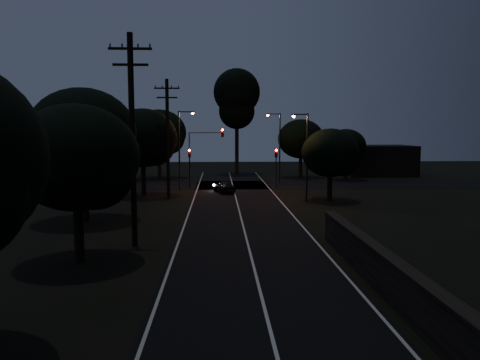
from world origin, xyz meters
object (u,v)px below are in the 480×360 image
signal_mast (205,147)px  streetlight_c (305,151)px  utility_pole_far (168,137)px  streetlight_a (181,144)px  tall_pine (237,98)px  streetlight_b (278,143)px  signal_left (190,161)px  utility_pole_mid (132,137)px  signal_right (276,161)px  car (224,187)px

signal_mast → streetlight_c: (8.74, -9.99, 0.01)m
utility_pole_far → streetlight_c: (11.83, -2.00, -1.13)m
streetlight_a → utility_pole_far: bearing=-96.6°
tall_pine → streetlight_b: (4.31, -11.00, -5.75)m
signal_left → streetlight_c: 14.52m
utility_pole_far → tall_pine: (7.00, 23.00, 4.90)m
utility_pole_mid → tall_pine: (7.00, 40.00, 4.65)m
signal_left → signal_mast: signal_mast is taller
utility_pole_far → signal_left: size_ratio=2.56×
tall_pine → streetlight_c: (4.83, -25.00, -6.03)m
utility_pole_far → signal_mast: size_ratio=1.68×
tall_pine → signal_right: (3.60, -15.01, -7.55)m
tall_pine → signal_right: bearing=-76.5°
utility_pole_far → signal_right: bearing=37.0°
car → streetlight_b: bearing=-144.0°
utility_pole_mid → signal_right: size_ratio=2.68×
tall_pine → streetlight_c: 26.17m
utility_pole_far → signal_left: utility_pole_far is taller
streetlight_b → streetlight_c: bearing=-87.9°
utility_pole_far → car: size_ratio=3.04×
signal_right → signal_mast: signal_mast is taller
tall_pine → signal_left: size_ratio=3.51×
signal_mast → signal_right: bearing=-0.0°
utility_pole_mid → signal_right: utility_pole_mid is taller
streetlight_c → car: (-6.81, 5.65, -3.76)m
car → utility_pole_mid: bearing=59.3°
signal_right → utility_pole_far: bearing=-143.0°
utility_pole_mid → signal_right: bearing=67.0°
utility_pole_mid → streetlight_a: 23.04m
tall_pine → utility_pole_far: bearing=-106.9°
utility_pole_far → car: 7.90m
utility_pole_mid → utility_pole_far: 17.00m
utility_pole_mid → signal_mast: 25.22m
tall_pine → streetlight_a: size_ratio=1.80×
streetlight_b → streetlight_a: bearing=-150.5°
utility_pole_far → tall_pine: 24.54m
signal_right → streetlight_a: bearing=-168.7°
utility_pole_far → signal_left: bearing=80.1°
signal_right → streetlight_c: (1.23, -9.99, 1.51)m
utility_pole_mid → car: bearing=76.3°
utility_pole_mid → signal_mast: (3.09, 24.99, -1.40)m
signal_right → car: signal_right is taller
utility_pole_mid → signal_left: size_ratio=2.68×
utility_pole_far → signal_right: (10.60, 7.99, -2.65)m
signal_right → streetlight_a: size_ratio=0.51×
tall_pine → signal_mast: tall_pine is taller
utility_pole_far → streetlight_c: bearing=-9.6°
utility_pole_mid → streetlight_a: bearing=88.3°
streetlight_c → streetlight_b: bearing=92.1°
streetlight_c → tall_pine: bearing=100.9°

